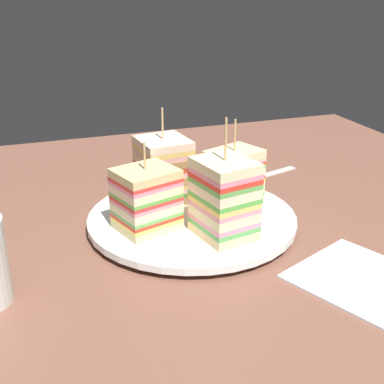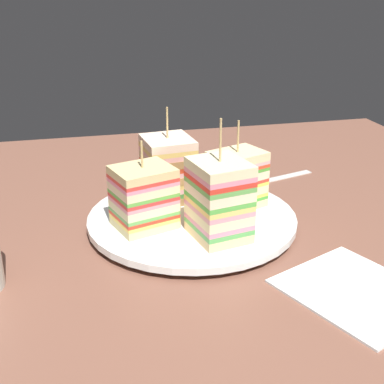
{
  "view_description": "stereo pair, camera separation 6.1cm",
  "coord_description": "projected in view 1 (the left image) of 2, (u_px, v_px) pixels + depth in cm",
  "views": [
    {
      "loc": [
        18.93,
        53.27,
        27.98
      ],
      "look_at": [
        0.0,
        0.0,
        4.5
      ],
      "focal_mm": 48.5,
      "sensor_mm": 36.0,
      "label": 1
    },
    {
      "loc": [
        13.07,
        55.0,
        27.98
      ],
      "look_at": [
        0.0,
        0.0,
        4.5
      ],
      "focal_mm": 48.5,
      "sensor_mm": 36.0,
      "label": 2
    }
  ],
  "objects": [
    {
      "name": "sandwich_wedge_1",
      "position": [
        147.0,
        199.0,
        0.58
      ],
      "size": [
        7.79,
        7.18,
        10.18
      ],
      "rotation": [
        0.0,
        0.0,
        9.73
      ],
      "color": "beige",
      "rests_on": "plate"
    },
    {
      "name": "napkin",
      "position": [
        366.0,
        280.0,
        0.51
      ],
      "size": [
        15.8,
        16.53,
        0.5
      ],
      "primitive_type": "cube",
      "rotation": [
        0.0,
        0.0,
        0.4
      ],
      "color": "white",
      "rests_on": "ground_plane"
    },
    {
      "name": "sandwich_wedge_0",
      "position": [
        164.0,
        170.0,
        0.65
      ],
      "size": [
        6.55,
        7.06,
        11.91
      ],
      "rotation": [
        0.0,
        0.0,
        7.97
      ],
      "color": "beige",
      "rests_on": "plate"
    },
    {
      "name": "sandwich_wedge_3",
      "position": [
        233.0,
        178.0,
        0.64
      ],
      "size": [
        7.71,
        6.75,
        10.91
      ],
      "rotation": [
        0.0,
        0.0,
        12.93
      ],
      "color": "#DBBB88",
      "rests_on": "plate"
    },
    {
      "name": "ground_plane",
      "position": [
        192.0,
        233.0,
        0.63
      ],
      "size": [
        96.81,
        84.02,
        1.8
      ],
      "primitive_type": "cube",
      "color": "brown"
    },
    {
      "name": "plate",
      "position": [
        192.0,
        219.0,
        0.63
      ],
      "size": [
        25.03,
        25.03,
        1.5
      ],
      "color": "silver",
      "rests_on": "ground_plane"
    },
    {
      "name": "spoon",
      "position": [
        235.0,
        182.0,
        0.76
      ],
      "size": [
        15.89,
        6.39,
        1.0
      ],
      "rotation": [
        0.0,
        0.0,
        0.29
      ],
      "color": "silver",
      "rests_on": "ground_plane"
    },
    {
      "name": "sandwich_wedge_2",
      "position": [
        224.0,
        199.0,
        0.56
      ],
      "size": [
        6.61,
        7.38,
        13.32
      ],
      "rotation": [
        0.0,
        0.0,
        11.19
      ],
      "color": "#DEBD86",
      "rests_on": "plate"
    }
  ]
}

